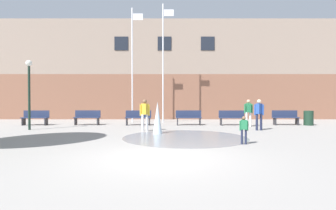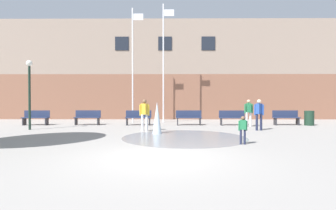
{
  "view_description": "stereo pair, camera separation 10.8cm",
  "coord_description": "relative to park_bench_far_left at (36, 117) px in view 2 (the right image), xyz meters",
  "views": [
    {
      "loc": [
        0.29,
        -7.03,
        1.53
      ],
      "look_at": [
        0.3,
        6.5,
        1.3
      ],
      "focal_mm": 28.0,
      "sensor_mm": 36.0,
      "label": 1
    },
    {
      "loc": [
        0.39,
        -7.03,
        1.53
      ],
      "look_at": [
        0.3,
        6.5,
        1.3
      ],
      "focal_mm": 28.0,
      "sensor_mm": 36.0,
      "label": 2
    }
  ],
  "objects": [
    {
      "name": "splash_fountain",
      "position": [
        8.27,
        -4.67,
        -0.06
      ],
      "size": [
        5.16,
        5.16,
        1.47
      ],
      "color": "gray",
      "rests_on": "ground"
    },
    {
      "name": "library_building",
      "position": [
        7.96,
        8.05,
        3.61
      ],
      "size": [
        36.0,
        6.05,
        8.18
      ],
      "color": "brown",
      "rests_on": "ground"
    },
    {
      "name": "park_bench_under_left_flagpole",
      "position": [
        6.39,
        0.02,
        0.0
      ],
      "size": [
        1.6,
        0.44,
        0.91
      ],
      "color": "#28282D",
      "rests_on": "ground"
    },
    {
      "name": "child_with_pink_shirt",
      "position": [
        10.9,
        -7.11,
        0.1
      ],
      "size": [
        0.31,
        0.15,
        0.99
      ],
      "rotation": [
        0.0,
        0.0,
        3.0
      ],
      "color": "#1E233D",
      "rests_on": "ground"
    },
    {
      "name": "park_bench_near_trashcan",
      "position": [
        15.62,
        0.16,
        0.0
      ],
      "size": [
        1.6,
        0.44,
        0.91
      ],
      "color": "#28282D",
      "rests_on": "ground"
    },
    {
      "name": "adult_near_bench",
      "position": [
        7.08,
        -3.18,
        0.45
      ],
      "size": [
        0.5,
        0.37,
        1.59
      ],
      "rotation": [
        0.0,
        0.0,
        -0.69
      ],
      "color": "silver",
      "rests_on": "ground"
    },
    {
      "name": "ground_plane",
      "position": [
        7.96,
        -9.2,
        -0.48
      ],
      "size": [
        100.0,
        100.0,
        0.0
      ],
      "primitive_type": "plane",
      "color": "gray"
    },
    {
      "name": "adult_watching",
      "position": [
        12.97,
        -0.86,
        0.45
      ],
      "size": [
        0.5,
        0.36,
        1.59
      ],
      "rotation": [
        0.0,
        0.0,
        1.68
      ],
      "color": "silver",
      "rests_on": "ground"
    },
    {
      "name": "park_bench_left_of_flagpoles",
      "position": [
        3.17,
        0.17,
        0.0
      ],
      "size": [
        1.6,
        0.44,
        0.91
      ],
      "color": "#28282D",
      "rests_on": "ground"
    },
    {
      "name": "teen_by_trashcan",
      "position": [
        12.92,
        -2.81,
        0.45
      ],
      "size": [
        0.5,
        0.38,
        1.59
      ],
      "rotation": [
        0.0,
        0.0,
        -2.4
      ],
      "color": "#1E233D",
      "rests_on": "ground"
    },
    {
      "name": "flagpole_left",
      "position": [
        5.76,
        2.17,
        3.78
      ],
      "size": [
        0.8,
        0.1,
        8.02
      ],
      "color": "silver",
      "rests_on": "ground"
    },
    {
      "name": "park_bench_far_left",
      "position": [
        0.0,
        0.0,
        0.0
      ],
      "size": [
        1.6,
        0.44,
        0.91
      ],
      "color": "#28282D",
      "rests_on": "ground"
    },
    {
      "name": "park_bench_under_right_flagpole",
      "position": [
        12.22,
        -0.01,
        0.0
      ],
      "size": [
        1.6,
        0.44,
        0.91
      ],
      "color": "#28282D",
      "rests_on": "ground"
    },
    {
      "name": "trash_can",
      "position": [
        16.93,
        -0.08,
        -0.03
      ],
      "size": [
        0.56,
        0.56,
        0.9
      ],
      "primitive_type": "cylinder",
      "color": "#193323",
      "rests_on": "ground"
    },
    {
      "name": "flagpole_right",
      "position": [
        7.92,
        2.17,
        3.92
      ],
      "size": [
        0.8,
        0.1,
        8.3
      ],
      "color": "silver",
      "rests_on": "ground"
    },
    {
      "name": "park_bench_center",
      "position": [
        9.53,
        0.07,
        0.0
      ],
      "size": [
        1.6,
        0.44,
        0.91
      ],
      "color": "#28282D",
      "rests_on": "ground"
    },
    {
      "name": "lamp_post_left_lane",
      "position": [
        0.99,
        -2.58,
        1.92
      ],
      "size": [
        0.32,
        0.32,
        3.64
      ],
      "color": "#192D23",
      "rests_on": "ground"
    }
  ]
}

